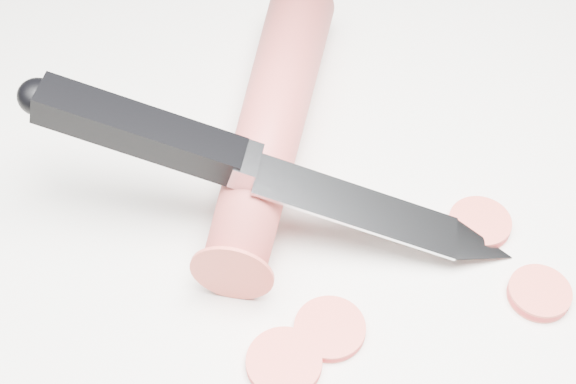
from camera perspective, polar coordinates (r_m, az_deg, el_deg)
ground at (r=0.45m, az=4.70°, el=-4.20°), size 2.40×2.40×0.00m
carrot at (r=0.48m, az=-1.12°, el=5.18°), size 0.18×0.19×0.04m
carrot_slice_0 at (r=0.42m, az=2.99°, el=-9.68°), size 0.04×0.04×0.01m
carrot_slice_1 at (r=0.45m, az=17.43°, el=-6.88°), size 0.03×0.03×0.01m
carrot_slice_2 at (r=0.47m, az=13.47°, el=-2.17°), size 0.04×0.04×0.01m
carrot_slice_4 at (r=0.41m, az=-0.29°, el=-12.03°), size 0.04×0.04×0.01m
kitchen_knife at (r=0.43m, az=-0.99°, el=1.58°), size 0.22×0.20×0.09m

